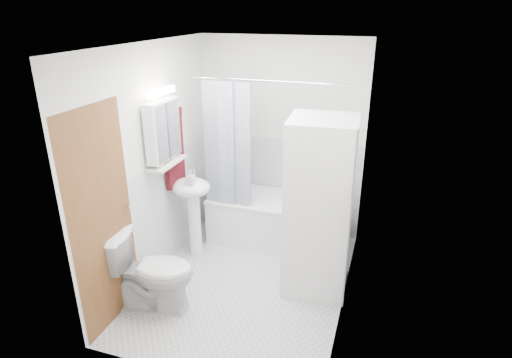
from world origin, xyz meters
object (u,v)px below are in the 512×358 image
(bathtub, at_px, (272,218))
(sink, at_px, (192,199))
(washer_dryer, at_px, (318,207))
(toilet, at_px, (152,271))

(bathtub, relative_size, sink, 1.43)
(bathtub, relative_size, washer_dryer, 0.84)
(washer_dryer, xyz_separation_m, toilet, (-1.40, -0.83, -0.49))
(sink, height_order, washer_dryer, washer_dryer)
(sink, distance_m, washer_dryer, 1.45)
(sink, relative_size, washer_dryer, 0.59)
(washer_dryer, distance_m, toilet, 1.70)
(bathtub, xyz_separation_m, toilet, (-0.73, -1.55, 0.08))
(toilet, bearing_deg, washer_dryer, -71.19)
(sink, distance_m, toilet, 1.02)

